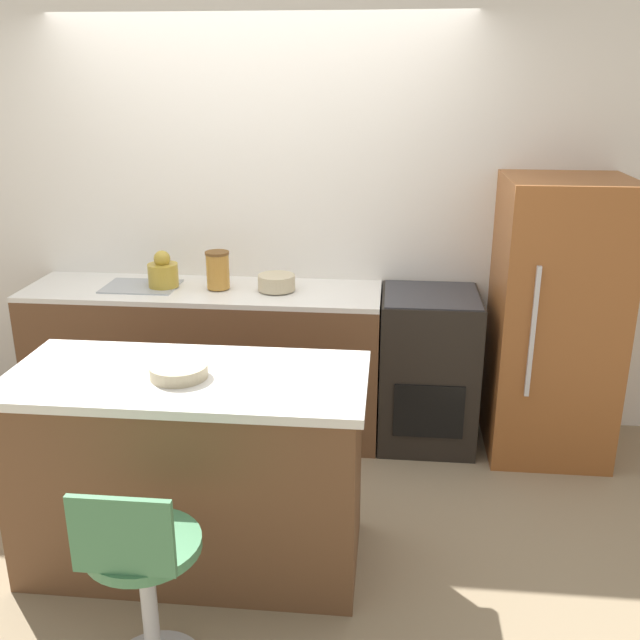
{
  "coord_description": "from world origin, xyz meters",
  "views": [
    {
      "loc": [
        0.8,
        -3.72,
        2.16
      ],
      "look_at": [
        0.46,
        -0.32,
        0.98
      ],
      "focal_mm": 40.0,
      "sensor_mm": 36.0,
      "label": 1
    }
  ],
  "objects_px": {
    "mixing_bowl": "(277,282)",
    "oven_range": "(428,369)",
    "refrigerator": "(554,320)",
    "kettle": "(163,272)",
    "stool_chair": "(144,583)"
  },
  "relations": [
    {
      "from": "oven_range",
      "to": "stool_chair",
      "type": "xyz_separation_m",
      "value": [
        -1.09,
        -2.0,
        -0.04
      ]
    },
    {
      "from": "oven_range",
      "to": "refrigerator",
      "type": "relative_size",
      "value": 0.58
    },
    {
      "from": "mixing_bowl",
      "to": "oven_range",
      "type": "bearing_deg",
      "value": -0.19
    },
    {
      "from": "oven_range",
      "to": "refrigerator",
      "type": "distance_m",
      "value": 0.79
    },
    {
      "from": "refrigerator",
      "to": "stool_chair",
      "type": "xyz_separation_m",
      "value": [
        -1.8,
        -1.96,
        -0.38
      ]
    },
    {
      "from": "stool_chair",
      "to": "oven_range",
      "type": "bearing_deg",
      "value": 61.38
    },
    {
      "from": "stool_chair",
      "to": "kettle",
      "type": "distance_m",
      "value": 2.15
    },
    {
      "from": "kettle",
      "to": "mixing_bowl",
      "type": "bearing_deg",
      "value": 0.0
    },
    {
      "from": "stool_chair",
      "to": "mixing_bowl",
      "type": "height_order",
      "value": "mixing_bowl"
    },
    {
      "from": "oven_range",
      "to": "refrigerator",
      "type": "bearing_deg",
      "value": -2.73
    },
    {
      "from": "refrigerator",
      "to": "mixing_bowl",
      "type": "xyz_separation_m",
      "value": [
        -1.62,
        0.04,
        0.17
      ]
    },
    {
      "from": "oven_range",
      "to": "mixing_bowl",
      "type": "distance_m",
      "value": 1.05
    },
    {
      "from": "oven_range",
      "to": "stool_chair",
      "type": "distance_m",
      "value": 2.28
    },
    {
      "from": "stool_chair",
      "to": "mixing_bowl",
      "type": "distance_m",
      "value": 2.08
    },
    {
      "from": "oven_range",
      "to": "kettle",
      "type": "relative_size",
      "value": 4.25
    }
  ]
}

